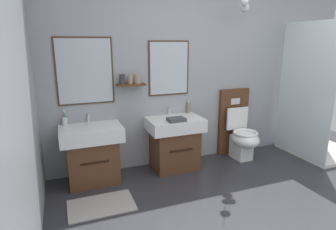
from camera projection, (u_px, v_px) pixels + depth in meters
name	position (u px, v px, depth m)	size (l,w,h in m)	color
wall_back	(203.00, 63.00, 3.97)	(4.66, 0.66, 2.77)	#999EA3
bath_mat	(101.00, 205.00, 2.96)	(0.68, 0.44, 0.01)	#9E9993
vanity_sink_left	(92.00, 152.00, 3.41)	(0.72, 0.51, 0.70)	#56331E
tap_on_left_sink	(88.00, 117.00, 3.48)	(0.03, 0.13, 0.11)	silver
vanity_sink_right	(174.00, 141.00, 3.78)	(0.72, 0.51, 0.70)	#56331E
tap_on_right_sink	(169.00, 110.00, 3.86)	(0.03, 0.13, 0.11)	silver
toilet	(239.00, 132.00, 4.16)	(0.48, 0.62, 1.00)	#56331E
toothbrush_cup	(65.00, 121.00, 3.37)	(0.07, 0.07, 0.19)	silver
soap_dispenser	(189.00, 108.00, 3.95)	(0.06, 0.06, 0.18)	gray
folded_hand_towel	(176.00, 120.00, 3.54)	(0.22, 0.16, 0.04)	#47474C
shower_tray	(315.00, 129.00, 4.24)	(0.96, 0.97, 1.95)	white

